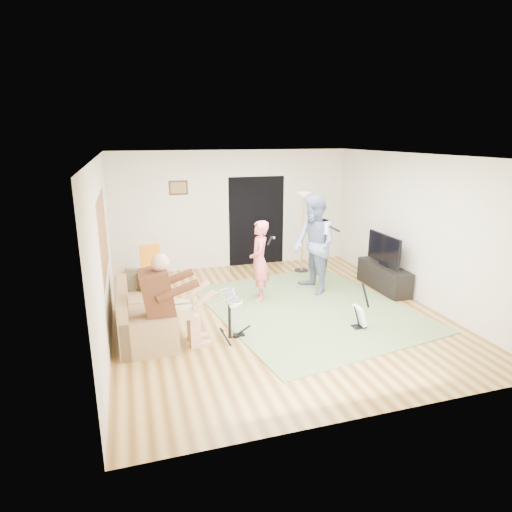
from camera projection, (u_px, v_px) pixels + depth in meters
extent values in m
plane|color=brown|center=(276.00, 313.00, 7.50)|extent=(6.00, 6.00, 0.00)
plane|color=white|center=(278.00, 156.00, 6.77)|extent=(6.00, 6.00, 0.00)
plane|color=brown|center=(103.00, 235.00, 6.50)|extent=(0.00, 2.05, 2.05)
plane|color=black|center=(257.00, 221.00, 10.12)|extent=(2.10, 0.00, 2.10)
cube|color=#3F2314|center=(178.00, 188.00, 9.39)|extent=(0.42, 0.03, 0.32)
cube|color=#607849|center=(308.00, 308.00, 7.72)|extent=(3.79, 4.31, 0.02)
cube|color=#96744B|center=(147.00, 319.00, 6.81)|extent=(0.80, 1.60, 0.40)
cube|color=#96744B|center=(124.00, 309.00, 6.66)|extent=(0.15, 1.98, 0.80)
cube|color=#96744B|center=(144.00, 294.00, 7.61)|extent=(0.80, 0.19, 0.56)
cube|color=#96744B|center=(150.00, 338.00, 5.96)|extent=(0.80, 0.19, 0.56)
cube|color=#512916|center=(157.00, 292.00, 6.07)|extent=(0.40, 0.52, 0.66)
sphere|color=tan|center=(160.00, 262.00, 5.97)|extent=(0.26, 0.26, 0.26)
cylinder|color=black|center=(230.00, 317.00, 6.50)|extent=(0.05, 0.05, 0.64)
cube|color=white|center=(229.00, 298.00, 6.42)|extent=(0.12, 0.64, 0.04)
imported|color=#F06873|center=(259.00, 261.00, 7.94)|extent=(0.49, 0.63, 1.52)
imported|color=slate|center=(314.00, 245.00, 8.29)|extent=(0.81, 1.00, 1.93)
cube|color=black|center=(359.00, 327.00, 6.93)|extent=(0.21, 0.17, 0.03)
cube|color=white|center=(359.00, 315.00, 6.87)|extent=(0.16, 0.25, 0.33)
cylinder|color=black|center=(366.00, 295.00, 6.81)|extent=(0.17, 0.04, 0.43)
cylinder|color=black|center=(301.00, 271.00, 9.82)|extent=(0.32, 0.32, 0.03)
cylinder|color=tan|center=(303.00, 234.00, 9.58)|extent=(0.04, 0.04, 1.72)
cone|color=white|center=(304.00, 195.00, 9.35)|extent=(0.29, 0.29, 0.11)
cube|color=beige|center=(153.00, 273.00, 8.28)|extent=(0.46, 0.46, 0.04)
cube|color=orange|center=(152.00, 255.00, 8.36)|extent=(0.39, 0.13, 0.41)
cube|color=black|center=(384.00, 277.00, 8.64)|extent=(0.40, 1.40, 0.50)
cube|color=black|center=(384.00, 248.00, 8.47)|extent=(0.06, 1.04, 0.58)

